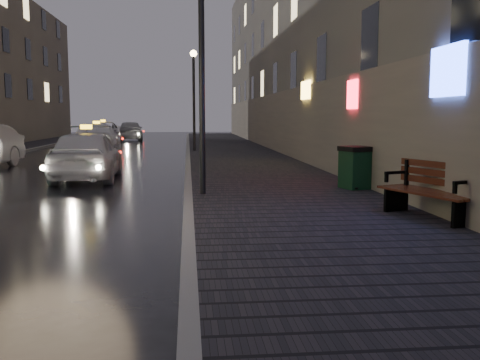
% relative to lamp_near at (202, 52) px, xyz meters
% --- Properties ---
extents(ground, '(120.00, 120.00, 0.00)m').
position_rel_lamp_near_xyz_m(ground, '(-1.85, -6.00, -3.49)').
color(ground, black).
rests_on(ground, ground).
extents(sidewalk, '(4.60, 58.00, 0.15)m').
position_rel_lamp_near_xyz_m(sidewalk, '(2.05, 15.00, -3.41)').
color(sidewalk, black).
rests_on(sidewalk, ground).
extents(curb, '(0.20, 58.00, 0.15)m').
position_rel_lamp_near_xyz_m(curb, '(-0.35, 15.00, -3.41)').
color(curb, slate).
rests_on(curb, ground).
extents(curb_far, '(0.20, 58.00, 0.15)m').
position_rel_lamp_near_xyz_m(curb_far, '(-9.25, 15.00, -3.41)').
color(curb_far, slate).
rests_on(curb_far, ground).
extents(building_near, '(1.80, 50.00, 13.00)m').
position_rel_lamp_near_xyz_m(building_near, '(5.25, 19.00, 3.01)').
color(building_near, '#605B54').
rests_on(building_near, ground).
extents(building_far_c, '(6.00, 22.00, 11.00)m').
position_rel_lamp_near_xyz_m(building_far_c, '(-15.35, 33.00, 2.01)').
color(building_far_c, '#6B6051').
rests_on(building_far_c, ground).
extents(lamp_near, '(0.36, 0.36, 5.28)m').
position_rel_lamp_near_xyz_m(lamp_near, '(0.00, 0.00, 0.00)').
color(lamp_near, black).
rests_on(lamp_near, sidewalk).
extents(lamp_far, '(0.36, 0.36, 5.28)m').
position_rel_lamp_near_xyz_m(lamp_far, '(0.00, 16.00, 0.00)').
color(lamp_far, black).
rests_on(lamp_far, sidewalk).
extents(bench, '(1.33, 2.13, 1.03)m').
position_rel_lamp_near_xyz_m(bench, '(4.07, -3.45, -2.82)').
color(bench, black).
rests_on(bench, sidewalk).
extents(trash_bin, '(0.89, 0.89, 1.08)m').
position_rel_lamp_near_xyz_m(trash_bin, '(3.95, 0.58, -2.79)').
color(trash_bin, black).
rests_on(trash_bin, sidewalk).
extents(taxi_near, '(2.05, 4.75, 1.59)m').
position_rel_lamp_near_xyz_m(taxi_near, '(-3.49, 4.36, -2.69)').
color(taxi_near, silver).
rests_on(taxi_near, ground).
extents(taxi_mid, '(2.61, 5.64, 1.59)m').
position_rel_lamp_near_xyz_m(taxi_mid, '(-5.05, 15.71, -2.69)').
color(taxi_mid, white).
rests_on(taxi_mid, ground).
extents(taxi_far, '(2.98, 5.82, 1.57)m').
position_rel_lamp_near_xyz_m(taxi_far, '(-6.58, 27.82, -2.70)').
color(taxi_far, silver).
rests_on(taxi_far, ground).
extents(car_far, '(2.48, 4.95, 1.62)m').
position_rel_lamp_near_xyz_m(car_far, '(-4.94, 30.86, -2.68)').
color(car_far, '#95969D').
rests_on(car_far, ground).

